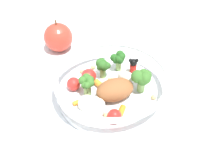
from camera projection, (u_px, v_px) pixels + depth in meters
name	position (u px, v px, depth m)	size (l,w,h in m)	color
ground_plane	(106.00, 89.00, 0.54)	(2.40, 2.40, 0.00)	white
food_container	(111.00, 85.00, 0.50)	(0.23, 0.23, 0.06)	white
loose_apple	(58.00, 37.00, 0.62)	(0.07, 0.07, 0.08)	#BC3828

